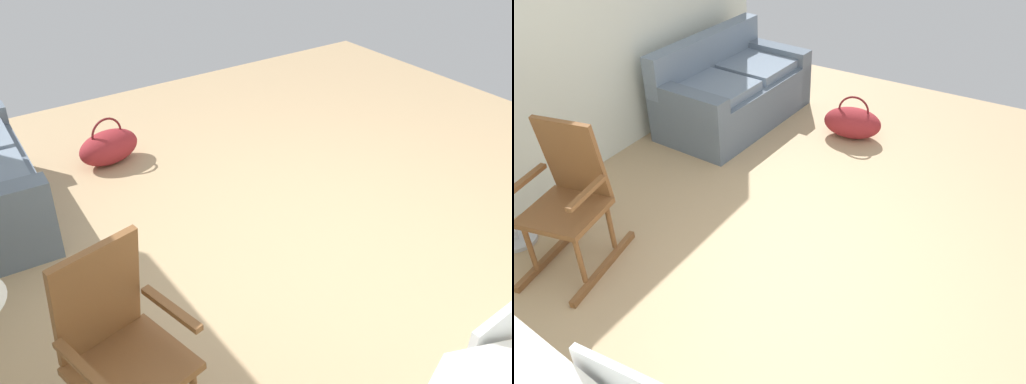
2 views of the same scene
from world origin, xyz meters
The scene contains 5 objects.
ground_plane centered at (0.00, 0.00, 0.00)m, with size 6.95×6.95×0.00m, color tan.
back_wall centered at (0.00, 2.55, 1.35)m, with size 5.76×0.10×2.70m, color silver.
couch centered at (1.69, 1.93, 0.31)m, with size 1.65×0.94×0.85m.
rocking_chair centered at (-0.63, 1.69, 0.50)m, with size 0.84×0.62×1.05m.
duffel_bag centered at (1.98, 0.73, 0.15)m, with size 0.41×0.61×0.43m.
Camera 2 is at (-2.48, -0.93, 2.59)m, focal length 37.83 mm.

